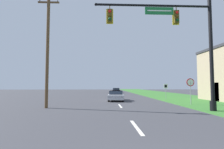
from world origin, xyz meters
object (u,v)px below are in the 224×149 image
Objects in this scene: signal_mast at (184,40)px; route_sign_post at (166,88)px; utility_pole_near at (48,47)px; car_ahead at (116,96)px; far_car at (116,90)px; stop_sign at (190,85)px.

route_sign_post is (2.27, 10.45, -3.68)m from signal_mast.
utility_pole_near reaches higher than signal_mast.
car_ahead is at bearing 47.62° from utility_pole_near.
car_ahead is 22.98m from far_car.
far_car is 28.50m from stop_sign.
signal_mast reaches higher than far_car.
car_ahead is at bearing 143.76° from stop_sign.
utility_pole_near is at bearing -172.30° from stop_sign.
far_car is 2.24× the size of route_sign_post.
car_ahead and far_car have the same top height.
stop_sign is at bearing -88.32° from route_sign_post.
utility_pole_near is (-12.89, -8.06, 3.57)m from route_sign_post.
route_sign_post is 0.21× the size of utility_pole_near.
stop_sign is 0.25× the size of utility_pole_near.
utility_pole_near is at bearing -147.98° from route_sign_post.
route_sign_post is at bearing 32.02° from utility_pole_near.
route_sign_post is (6.68, 1.26, 0.92)m from car_ahead.
far_car is (1.51, 22.93, 0.00)m from car_ahead.
far_car is at bearing 95.17° from signal_mast.
utility_pole_near is at bearing -132.38° from car_ahead.
signal_mast is 11.31m from route_sign_post.
route_sign_post reaches higher than far_car.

